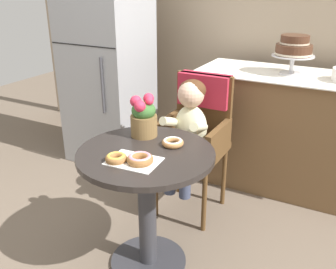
# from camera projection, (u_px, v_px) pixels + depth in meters

# --- Properties ---
(ground_plane) EXTENTS (8.00, 8.00, 0.00)m
(ground_plane) POSITION_uv_depth(u_px,v_px,m) (149.00, 262.00, 2.22)
(ground_plane) COLOR #6B5B4C
(back_wall) EXTENTS (4.80, 0.10, 2.70)m
(back_wall) POSITION_uv_depth(u_px,v_px,m) (257.00, 3.00, 3.20)
(back_wall) COLOR tan
(back_wall) RESTS_ON ground
(cafe_table) EXTENTS (0.72, 0.72, 0.72)m
(cafe_table) POSITION_uv_depth(u_px,v_px,m) (147.00, 187.00, 2.02)
(cafe_table) COLOR #282321
(cafe_table) RESTS_ON ground
(wicker_chair) EXTENTS (0.42, 0.45, 0.95)m
(wicker_chair) POSITION_uv_depth(u_px,v_px,m) (198.00, 122.00, 2.55)
(wicker_chair) COLOR brown
(wicker_chair) RESTS_ON ground
(seated_child) EXTENTS (0.27, 0.32, 0.73)m
(seated_child) POSITION_uv_depth(u_px,v_px,m) (188.00, 124.00, 2.41)
(seated_child) COLOR beige
(seated_child) RESTS_ON ground
(paper_napkin) EXTENTS (0.26, 0.20, 0.00)m
(paper_napkin) POSITION_uv_depth(u_px,v_px,m) (134.00, 161.00, 1.83)
(paper_napkin) COLOR white
(paper_napkin) RESTS_ON cafe_table
(donut_front) EXTENTS (0.13, 0.13, 0.04)m
(donut_front) POSITION_uv_depth(u_px,v_px,m) (140.00, 159.00, 1.81)
(donut_front) COLOR #936033
(donut_front) RESTS_ON cafe_table
(donut_mid) EXTENTS (0.12, 0.12, 0.03)m
(donut_mid) POSITION_uv_depth(u_px,v_px,m) (173.00, 142.00, 2.00)
(donut_mid) COLOR #AD7542
(donut_mid) RESTS_ON cafe_table
(donut_side) EXTENTS (0.11, 0.11, 0.04)m
(donut_side) POSITION_uv_depth(u_px,v_px,m) (116.00, 158.00, 1.82)
(donut_side) COLOR #936033
(donut_side) RESTS_ON cafe_table
(flower_vase) EXTENTS (0.15, 0.16, 0.24)m
(flower_vase) POSITION_uv_depth(u_px,v_px,m) (144.00, 117.00, 2.09)
(flower_vase) COLOR brown
(flower_vase) RESTS_ON cafe_table
(display_counter) EXTENTS (1.56, 0.62, 0.90)m
(display_counter) POSITION_uv_depth(u_px,v_px,m) (297.00, 133.00, 2.86)
(display_counter) COLOR brown
(display_counter) RESTS_ON ground
(tiered_cake_stand) EXTENTS (0.30, 0.30, 0.28)m
(tiered_cake_stand) POSITION_uv_depth(u_px,v_px,m) (294.00, 48.00, 2.66)
(tiered_cake_stand) COLOR silver
(tiered_cake_stand) RESTS_ON display_counter
(refrigerator) EXTENTS (0.64, 0.63, 1.70)m
(refrigerator) POSITION_uv_depth(u_px,v_px,m) (108.00, 65.00, 3.24)
(refrigerator) COLOR #9EA0A5
(refrigerator) RESTS_ON ground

